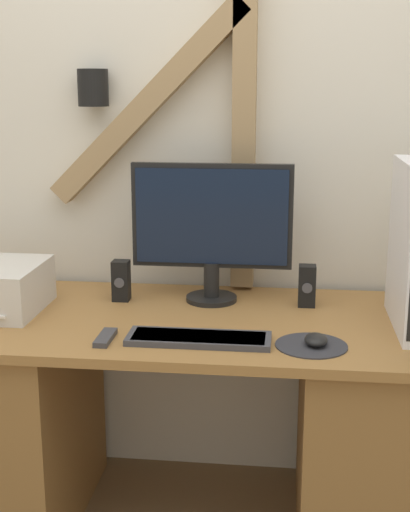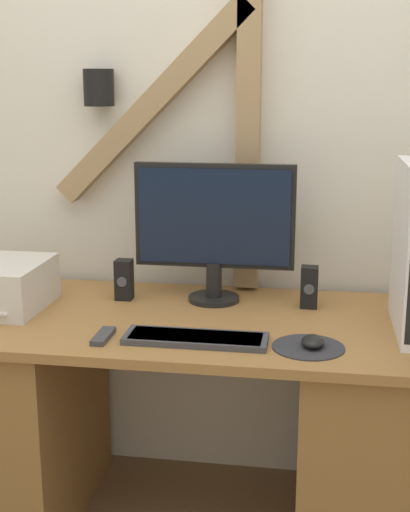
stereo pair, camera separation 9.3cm
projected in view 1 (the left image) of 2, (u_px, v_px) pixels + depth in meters
name	position (u px, v px, depth m)	size (l,w,h in m)	color
wall_back	(199.00, 118.00, 2.55)	(6.40, 0.16, 2.78)	silver
desk	(187.00, 421.00, 2.37)	(1.74, 0.75, 0.75)	olive
monitor	(212.00, 224.00, 2.40)	(0.54, 0.18, 0.47)	black
keyboard	(199.00, 338.00, 2.07)	(0.42, 0.13, 0.02)	#3D3D42
mousepad	(311.00, 345.00, 2.04)	(0.21, 0.21, 0.00)	#2D2D33
mouse	(316.00, 340.00, 2.03)	(0.07, 0.09, 0.03)	black
speaker_left	(121.00, 281.00, 2.45)	(0.06, 0.06, 0.14)	black
speaker_right	(307.00, 286.00, 2.39)	(0.06, 0.06, 0.14)	black
remote_control	(105.00, 338.00, 2.08)	(0.04, 0.13, 0.02)	#38383D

